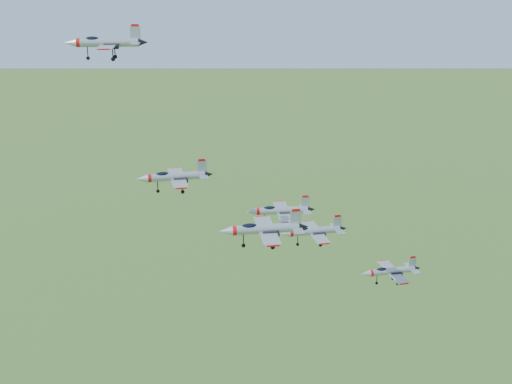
{
  "coord_description": "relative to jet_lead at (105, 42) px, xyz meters",
  "views": [
    {
      "loc": [
        -4.18,
        -106.19,
        173.3
      ],
      "look_at": [
        3.21,
        -2.06,
        135.93
      ],
      "focal_mm": 50.0,
      "sensor_mm": 36.0,
      "label": 1
    }
  ],
  "objects": [
    {
      "name": "jet_left_high",
      "position": [
        10.89,
        -12.66,
        -19.02
      ],
      "size": [
        12.07,
        10.08,
        3.23
      ],
      "rotation": [
        0.0,
        0.0,
        0.14
      ],
      "color": "#94999F"
    },
    {
      "name": "jet_lead",
      "position": [
        0.0,
        0.0,
        0.0
      ],
      "size": [
        13.61,
        11.19,
        3.65
      ],
      "rotation": [
        0.0,
        0.0,
        -0.02
      ],
      "color": "#94999F"
    },
    {
      "name": "jet_right_high",
      "position": [
        23.35,
        -30.59,
        -20.75
      ],
      "size": [
        12.28,
        10.16,
        3.28
      ],
      "rotation": [
        0.0,
        0.0,
        0.07
      ],
      "color": "#94999F"
    },
    {
      "name": "jet_right_low",
      "position": [
        31.38,
        -22.33,
        -24.78
      ],
      "size": [
        10.43,
        8.72,
        2.79
      ],
      "rotation": [
        0.0,
        0.0,
        0.15
      ],
      "color": "#94999F"
    },
    {
      "name": "jet_left_low",
      "position": [
        28.35,
        -5.0,
        -28.13
      ],
      "size": [
        12.06,
        9.93,
        3.23
      ],
      "rotation": [
        0.0,
        0.0,
        0.04
      ],
      "color": "#94999F"
    },
    {
      "name": "jet_trail",
      "position": [
        45.4,
        -15.58,
        -35.08
      ],
      "size": [
        10.46,
        8.75,
        2.8
      ],
      "rotation": [
        0.0,
        0.0,
        0.16
      ],
      "color": "#94999F"
    }
  ]
}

